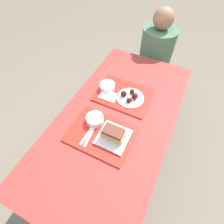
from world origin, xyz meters
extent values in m
plane|color=#706656|center=(0.00, 0.00, 0.00)|extent=(12.00, 12.00, 0.00)
cube|color=maroon|center=(0.00, 0.00, 0.73)|extent=(0.82, 1.61, 0.04)
cylinder|color=maroon|center=(-0.35, -0.73, 0.35)|extent=(0.07, 0.07, 0.71)
cylinder|color=maroon|center=(-0.35, 0.73, 0.35)|extent=(0.07, 0.07, 0.71)
cylinder|color=maroon|center=(0.35, 0.73, 0.35)|extent=(0.07, 0.07, 0.71)
cube|color=maroon|center=(0.00, 1.03, 0.45)|extent=(0.77, 0.28, 0.04)
cylinder|color=maroon|center=(-0.33, 1.03, 0.21)|extent=(0.06, 0.06, 0.43)
cylinder|color=maroon|center=(0.33, 1.03, 0.21)|extent=(0.06, 0.06, 0.43)
cube|color=red|center=(-0.04, -0.18, 0.75)|extent=(0.44, 0.33, 0.01)
cube|color=red|center=(-0.04, 0.23, 0.75)|extent=(0.44, 0.33, 0.01)
cylinder|color=white|center=(-0.12, -0.11, 0.79)|extent=(0.12, 0.12, 0.05)
cylinder|color=beige|center=(-0.12, -0.11, 0.81)|extent=(0.11, 0.11, 0.01)
cylinder|color=white|center=(0.06, -0.17, 0.76)|extent=(0.20, 0.20, 0.01)
cube|color=silver|center=(0.06, -0.17, 0.77)|extent=(0.21, 0.21, 0.01)
cube|color=tan|center=(0.06, -0.17, 0.80)|extent=(0.15, 0.08, 0.05)
cube|color=brown|center=(0.06, -0.17, 0.84)|extent=(0.14, 0.08, 0.03)
cube|color=white|center=(-0.12, -0.23, 0.76)|extent=(0.02, 0.17, 0.00)
cube|color=white|center=(-0.09, -0.23, 0.76)|extent=(0.03, 0.17, 0.00)
cylinder|color=white|center=(-0.19, 0.23, 0.79)|extent=(0.12, 0.12, 0.05)
cylinder|color=beige|center=(-0.19, 0.23, 0.81)|extent=(0.11, 0.11, 0.01)
cylinder|color=white|center=(0.02, 0.21, 0.76)|extent=(0.22, 0.22, 0.01)
sphere|color=#42140C|center=(0.06, 0.22, 0.79)|extent=(0.05, 0.05, 0.05)
sphere|color=#42140C|center=(0.02, 0.27, 0.79)|extent=(0.04, 0.04, 0.04)
sphere|color=#42140C|center=(-0.03, 0.21, 0.79)|extent=(0.05, 0.05, 0.05)
sphere|color=#42140C|center=(0.03, 0.16, 0.79)|extent=(0.04, 0.04, 0.04)
cube|color=white|center=(-0.14, 0.15, 0.76)|extent=(0.14, 0.10, 0.01)
cylinder|color=#477051|center=(0.00, 1.03, 0.71)|extent=(0.35, 0.35, 0.48)
sphere|color=#936B4C|center=(0.00, 1.03, 1.05)|extent=(0.20, 0.20, 0.20)
camera|label=1|loc=(0.30, -0.70, 1.82)|focal=28.00mm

